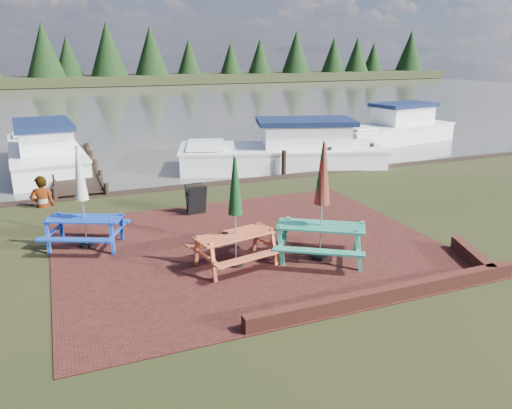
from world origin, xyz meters
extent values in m
plane|color=black|center=(0.00, 0.00, 0.00)|extent=(120.00, 120.00, 0.00)
cube|color=#3C1513|center=(0.00, 1.00, 0.01)|extent=(9.00, 7.50, 0.02)
cube|color=#4C1E16|center=(1.50, -2.60, 0.15)|extent=(6.00, 0.22, 0.30)
cube|color=#4C1E16|center=(4.30, -1.80, 0.15)|extent=(0.82, 1.77, 0.30)
cube|color=#434239|center=(0.00, 37.00, 0.00)|extent=(120.00, 60.00, 0.02)
cube|color=black|center=(0.00, 66.00, 0.50)|extent=(120.00, 10.00, 1.20)
cube|color=#2B8B6D|center=(1.23, -0.33, 0.80)|extent=(2.06, 1.69, 0.04)
cube|color=#2B8B6D|center=(0.83, -0.95, 0.49)|extent=(1.79, 1.26, 0.04)
cube|color=#2B8B6D|center=(1.62, 0.29, 0.49)|extent=(1.79, 1.26, 0.04)
cube|color=#2B8B6D|center=(0.51, 0.12, 0.40)|extent=(0.98, 1.48, 0.80)
cube|color=#2B8B6D|center=(1.94, -0.78, 0.40)|extent=(0.98, 1.48, 0.80)
cylinder|color=black|center=(1.23, -0.33, 0.05)|extent=(0.39, 0.39, 0.11)
cylinder|color=#B2B2B7|center=(1.23, -0.33, 1.36)|extent=(0.04, 0.04, 2.71)
cone|color=red|center=(1.23, -0.33, 2.01)|extent=(0.35, 0.35, 1.36)
cube|color=#B9522F|center=(-0.67, 0.05, 0.73)|extent=(1.88, 1.03, 0.04)
cube|color=#B9522F|center=(-0.54, -0.61, 0.44)|extent=(1.79, 0.59, 0.04)
cube|color=#B9522F|center=(-0.80, 0.71, 0.44)|extent=(1.79, 0.59, 0.04)
cube|color=#B9522F|center=(-1.43, -0.10, 0.37)|extent=(0.38, 1.53, 0.73)
cube|color=#B9522F|center=(0.08, 0.21, 0.37)|extent=(0.38, 1.53, 0.73)
cylinder|color=black|center=(-0.67, 0.05, 0.05)|extent=(0.36, 0.36, 0.10)
cylinder|color=#B2B2B7|center=(-0.67, 0.05, 1.24)|extent=(0.04, 0.04, 2.47)
cone|color=#0E3314|center=(-0.67, 0.05, 1.83)|extent=(0.32, 0.32, 1.24)
cube|color=#163DA8|center=(-3.65, 2.46, 0.73)|extent=(1.89, 1.37, 0.04)
cube|color=#163DA8|center=(-3.94, 1.85, 0.44)|extent=(1.70, 0.96, 0.04)
cube|color=#163DA8|center=(-3.37, 3.06, 0.44)|extent=(1.70, 0.96, 0.04)
cube|color=#163DA8|center=(-4.35, 2.78, 0.36)|extent=(0.72, 1.42, 0.73)
cube|color=#163DA8|center=(-2.96, 2.13, 0.36)|extent=(0.72, 1.42, 0.73)
cylinder|color=black|center=(-3.65, 2.46, 0.05)|extent=(0.35, 0.35, 0.10)
cylinder|color=#B2B2B7|center=(-3.65, 2.46, 1.23)|extent=(0.04, 0.04, 2.46)
cone|color=beige|center=(-3.65, 2.46, 1.82)|extent=(0.31, 0.31, 1.23)
cube|color=black|center=(-0.50, 3.76, 0.44)|extent=(0.56, 0.26, 0.88)
cube|color=black|center=(-0.50, 4.06, 0.44)|extent=(0.56, 0.26, 0.88)
cube|color=black|center=(-0.50, 3.91, 0.87)|extent=(0.54, 0.09, 0.03)
cube|color=black|center=(-3.50, 11.50, 0.12)|extent=(1.60, 9.00, 0.06)
cube|color=black|center=(-4.25, 11.50, 0.17)|extent=(0.08, 9.00, 0.08)
cube|color=black|center=(-2.75, 11.50, 0.17)|extent=(0.08, 9.00, 0.08)
cylinder|color=black|center=(-4.30, 7.00, -0.10)|extent=(0.16, 0.16, 1.00)
cylinder|color=black|center=(-2.70, 7.00, -0.10)|extent=(0.16, 0.16, 1.00)
cube|color=white|center=(-4.55, 12.77, 0.16)|extent=(3.14, 7.85, 1.10)
cube|color=white|center=(-4.55, 12.77, 0.73)|extent=(3.21, 8.01, 0.09)
cube|color=white|center=(-4.48, 11.85, 1.26)|extent=(2.11, 3.35, 0.93)
cube|color=#0F1939|center=(-4.48, 11.85, 1.79)|extent=(2.35, 3.83, 0.20)
cube|color=white|center=(-4.74, 15.69, 0.87)|extent=(2.33, 1.53, 0.11)
cube|color=white|center=(4.58, 9.00, 0.16)|extent=(8.69, 5.21, 1.10)
cube|color=white|center=(4.58, 9.00, 0.73)|extent=(8.86, 5.31, 0.09)
cube|color=white|center=(5.52, 8.70, 1.25)|extent=(3.91, 3.00, 0.93)
cube|color=#0F1939|center=(5.52, 8.70, 1.78)|extent=(4.45, 3.37, 0.20)
cube|color=white|center=(1.61, 9.95, 0.87)|extent=(2.14, 2.75, 0.11)
cube|color=white|center=(12.66, 12.45, 0.16)|extent=(7.40, 3.63, 1.09)
cube|color=white|center=(12.66, 12.45, 0.72)|extent=(7.55, 3.70, 0.09)
cube|color=white|center=(13.49, 12.59, 1.25)|extent=(3.23, 2.27, 0.93)
cube|color=#0F1939|center=(13.49, 12.59, 1.77)|extent=(3.68, 2.53, 0.20)
cube|color=white|center=(10.00, 12.01, 0.87)|extent=(1.61, 2.31, 0.11)
imported|color=gray|center=(-4.66, 6.35, 0.96)|extent=(0.73, 0.51, 1.93)
camera|label=1|loc=(-4.10, -9.55, 4.59)|focal=35.00mm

